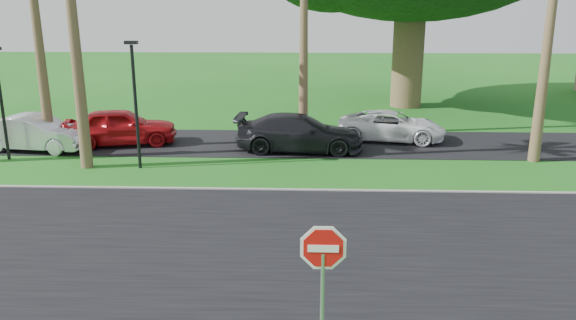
% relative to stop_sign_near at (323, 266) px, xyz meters
% --- Properties ---
extents(ground, '(120.00, 120.00, 0.00)m').
position_rel_stop_sign_near_xyz_m(ground, '(-0.50, 3.00, -1.77)').
color(ground, '#175B16').
rests_on(ground, ground).
extents(road, '(120.00, 8.00, 0.02)m').
position_rel_stop_sign_near_xyz_m(road, '(-0.50, 5.00, -1.76)').
color(road, black).
rests_on(road, ground).
extents(parking_strip, '(120.00, 5.00, 0.02)m').
position_rel_stop_sign_near_xyz_m(parking_strip, '(-0.50, 15.50, -1.76)').
color(parking_strip, black).
rests_on(parking_strip, ground).
extents(curb, '(120.00, 0.12, 0.06)m').
position_rel_stop_sign_near_xyz_m(curb, '(-0.50, 9.05, -1.74)').
color(curb, gray).
rests_on(curb, ground).
extents(stop_sign_near, '(1.05, 0.07, 2.62)m').
position_rel_stop_sign_near_xyz_m(stop_sign_near, '(0.00, 0.00, 0.00)').
color(stop_sign_near, gray).
rests_on(stop_sign_near, ground).
extents(streetlight_left, '(0.45, 0.25, 4.34)m').
position_rel_stop_sign_near_xyz_m(streetlight_left, '(-12.00, 12.50, 0.72)').
color(streetlight_left, black).
rests_on(streetlight_left, ground).
extents(streetlight_right, '(0.45, 0.25, 4.64)m').
position_rel_stop_sign_near_xyz_m(streetlight_right, '(-6.50, 11.50, 0.88)').
color(streetlight_right, black).
rests_on(streetlight_right, ground).
extents(car_silver, '(4.59, 2.07, 1.46)m').
position_rel_stop_sign_near_xyz_m(car_silver, '(-11.53, 13.86, -1.04)').
color(car_silver, silver).
rests_on(car_silver, ground).
extents(car_red, '(4.98, 2.92, 1.59)m').
position_rel_stop_sign_near_xyz_m(car_red, '(-8.30, 14.94, -0.98)').
color(car_red, '#A90E13').
rests_on(car_red, ground).
extents(car_dark, '(5.30, 2.36, 1.51)m').
position_rel_stop_sign_near_xyz_m(car_dark, '(-0.63, 14.19, -1.02)').
color(car_dark, black).
rests_on(car_dark, ground).
extents(car_minivan, '(5.00, 2.97, 1.30)m').
position_rel_stop_sign_near_xyz_m(car_minivan, '(3.45, 16.19, -1.12)').
color(car_minivan, white).
rests_on(car_minivan, ground).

